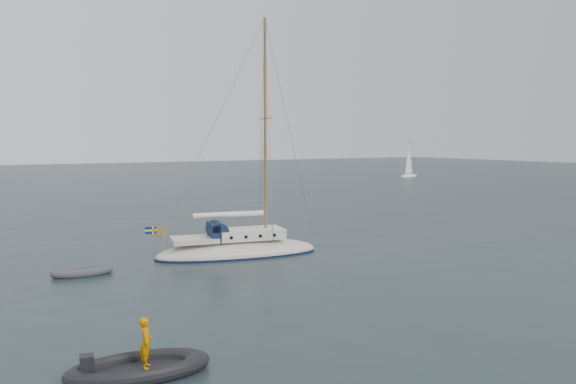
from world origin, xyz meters
TOP-DOWN VIEW (x-y plane):
  - ground at (0.00, 0.00)m, footprint 300.00×300.00m
  - sailboat at (-2.40, 2.75)m, footprint 10.56×3.16m
  - dinghy at (-11.58, 2.33)m, footprint 3.14×1.42m
  - rib at (-12.51, -11.73)m, footprint 4.33×1.97m
  - distant_yacht_b at (58.16, 53.89)m, footprint 5.51×2.94m

SIDE VIEW (x-z plane):
  - ground at x=0.00m, z-range 0.00..0.00m
  - dinghy at x=-11.58m, z-range -0.03..0.42m
  - rib at x=-12.51m, z-range -0.62..1.16m
  - sailboat at x=-2.40m, z-range -6.38..8.66m
  - distant_yacht_b at x=58.16m, z-range -0.53..6.77m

